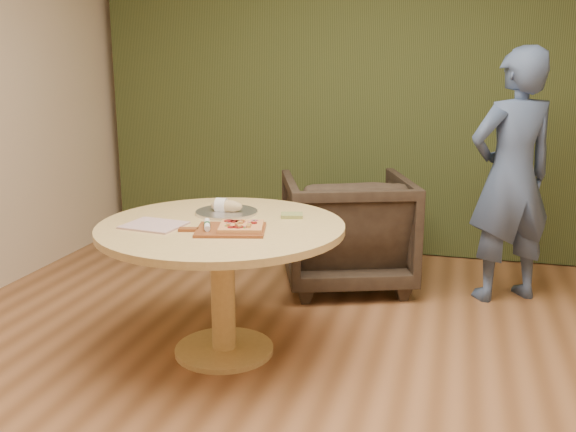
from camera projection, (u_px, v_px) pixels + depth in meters
The scene contains 12 objects.
room_shell at pixel (292, 115), 2.51m from camera, with size 5.04×6.04×2.84m.
curtain at pixel (382, 85), 5.23m from camera, with size 4.80×0.14×2.78m, color #2D3819.
pedestal_table at pixel (222, 249), 3.48m from camera, with size 1.33×1.33×0.75m.
pizza_paddle at pixel (229, 230), 3.30m from camera, with size 0.47×0.36×0.01m.
flatbread_pizza at pixel (241, 226), 3.29m from camera, with size 0.27×0.27×0.04m.
cutlery_roll at pixel (207, 225), 3.31m from camera, with size 0.10×0.19×0.03m.
newspaper at pixel (154, 225), 3.40m from camera, with size 0.30×0.25×0.01m, color silver.
serving_tray at pixel (227, 212), 3.68m from camera, with size 0.36×0.36×0.02m.
bread_roll at pixel (225, 206), 3.67m from camera, with size 0.19×0.09×0.09m.
green_packet at pixel (292, 215), 3.59m from camera, with size 0.12×0.10×0.02m, color olive.
armchair at pixel (346, 225), 4.61m from camera, with size 0.87×0.82×0.90m, color black.
person_standing at pixel (511, 177), 4.25m from camera, with size 0.62×0.41×1.70m, color #41567F.
Camera 1 is at (0.64, -2.45, 1.62)m, focal length 40.00 mm.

